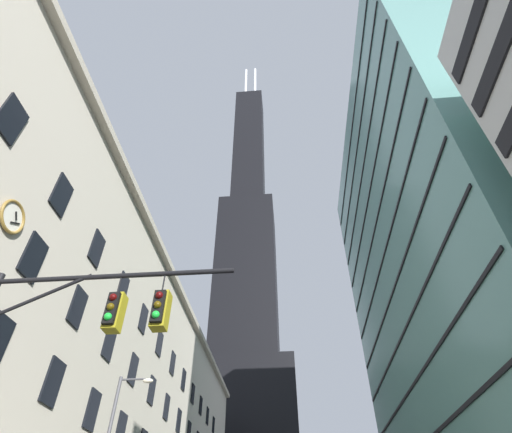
{
  "coord_description": "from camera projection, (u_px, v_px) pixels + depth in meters",
  "views": [
    {
      "loc": [
        1.13,
        -6.66,
        1.42
      ],
      "look_at": [
        -0.72,
        14.61,
        19.96
      ],
      "focal_mm": 27.67,
      "sensor_mm": 36.0,
      "label": 1
    }
  ],
  "objects": [
    {
      "name": "station_building",
      "position": [
        95.0,
        405.0,
        37.29
      ],
      "size": [
        13.63,
        75.5,
        24.81
      ],
      "color": "beige",
      "rests_on": "ground"
    },
    {
      "name": "glass_office_midrise",
      "position": [
        476.0,
        256.0,
        38.95
      ],
      "size": [
        18.12,
        38.04,
        48.02
      ],
      "color": "slate",
      "rests_on": "ground"
    },
    {
      "name": "dark_skyscraper",
      "position": [
        246.0,
        314.0,
        108.46
      ],
      "size": [
        24.6,
        24.6,
        184.17
      ],
      "color": "black",
      "rests_on": "ground"
    },
    {
      "name": "traffic_signal_mast",
      "position": [
        66.0,
        345.0,
        9.93
      ],
      "size": [
        7.03,
        0.63,
        7.54
      ],
      "color": "black",
      "rests_on": "sidewalk_left"
    }
  ]
}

